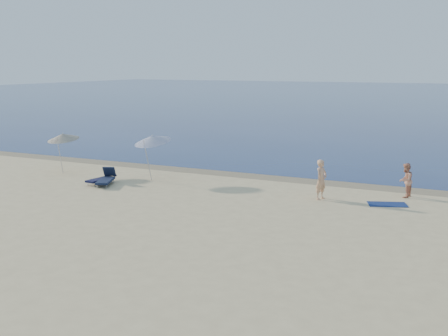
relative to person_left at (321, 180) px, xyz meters
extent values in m
cube|color=#0D1E4F|center=(-1.58, 84.23, -0.90)|extent=(240.00, 160.00, 0.01)
cube|color=#847254|center=(-1.58, 3.63, -0.90)|extent=(240.00, 1.60, 0.00)
imported|color=tan|center=(0.00, 0.00, 0.00)|extent=(0.62, 0.76, 1.80)
imported|color=tan|center=(3.38, 2.01, -0.11)|extent=(0.70, 0.85, 1.58)
cube|color=#101F51|center=(2.90, 0.26, -0.89)|extent=(1.84, 1.40, 0.03)
cylinder|color=silver|center=(-9.28, 0.09, 0.17)|extent=(0.20, 0.51, 2.21)
cone|color=white|center=(-9.28, 0.57, 1.25)|extent=(2.43, 2.45, 0.75)
sphere|color=silver|center=(-9.28, 0.57, 1.44)|extent=(0.06, 0.06, 0.06)
cylinder|color=silver|center=(-14.74, -0.35, 0.10)|extent=(0.07, 0.36, 2.09)
cone|color=beige|center=(-14.74, -0.03, 1.14)|extent=(1.93, 1.96, 0.59)
sphere|color=silver|center=(-14.74, -0.03, 1.32)|extent=(0.06, 0.06, 0.06)
cube|color=#141D37|center=(-10.60, -1.79, -0.66)|extent=(1.19, 1.76, 0.11)
cube|color=#141D37|center=(-10.91, -1.02, -0.35)|extent=(0.72, 0.60, 0.54)
cylinder|color=#A5A5AD|center=(-10.37, -1.69, -0.78)|extent=(0.03, 0.03, 0.24)
cube|color=#131536|center=(-11.07, -1.61, -0.68)|extent=(0.77, 1.59, 0.10)
cube|color=#131536|center=(-10.96, -0.86, -0.39)|extent=(0.61, 0.45, 0.49)
cylinder|color=#A5A5AD|center=(-10.85, -1.64, -0.79)|extent=(0.03, 0.03, 0.22)
camera|label=1|loc=(6.61, -24.16, 5.12)|focal=45.00mm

